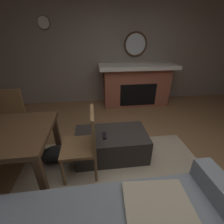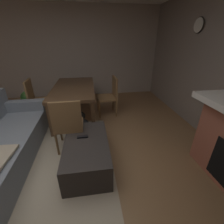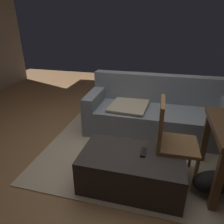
{
  "view_description": "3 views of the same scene",
  "coord_description": "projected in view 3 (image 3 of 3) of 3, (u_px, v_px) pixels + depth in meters",
  "views": [
    {
      "loc": [
        0.55,
        1.29,
        1.73
      ],
      "look_at": [
        0.28,
        -0.95,
        0.56
      ],
      "focal_mm": 24.26,
      "sensor_mm": 36.0,
      "label": 1
    },
    {
      "loc": [
        -1.4,
        -0.66,
        1.71
      ],
      "look_at": [
        0.88,
        -1.0,
        0.58
      ],
      "focal_mm": 23.88,
      "sensor_mm": 36.0,
      "label": 2
    },
    {
      "loc": [
        0.58,
        -2.32,
        1.7
      ],
      "look_at": [
        0.25,
        -1.03,
        1.09
      ],
      "focal_mm": 33.05,
      "sensor_mm": 36.0,
      "label": 3
    }
  ],
  "objects": [
    {
      "name": "ottoman_coffee_table",
      "position": [
        131.0,
        170.0,
        2.23
      ],
      "size": [
        1.08,
        0.62,
        0.41
      ],
      "primitive_type": "cube",
      "color": "#2D2826",
      "rests_on": "ground"
    },
    {
      "name": "tv_remote",
      "position": [
        143.0,
        152.0,
        2.16
      ],
      "size": [
        0.05,
        0.16,
        0.02
      ],
      "primitive_type": "cube",
      "rotation": [
        0.0,
        0.0,
        0.01
      ],
      "color": "black",
      "rests_on": "ottoman_coffee_table"
    },
    {
      "name": "couch",
      "position": [
        157.0,
        113.0,
        3.32
      ],
      "size": [
        2.23,
        0.9,
        0.87
      ],
      "color": "slate",
      "rests_on": "ground"
    },
    {
      "name": "dining_chair_west",
      "position": [
        170.0,
        136.0,
        2.25
      ],
      "size": [
        0.45,
        0.45,
        0.93
      ],
      "color": "brown",
      "rests_on": "ground"
    },
    {
      "name": "floor",
      "position": [
        114.0,
        152.0,
        2.88
      ],
      "size": [
        8.66,
        8.66,
        0.0
      ],
      "primitive_type": "plane",
      "color": "olive"
    },
    {
      "name": "area_rug",
      "position": [
        139.0,
        152.0,
        2.87
      ],
      "size": [
        2.6,
        2.0,
        0.01
      ],
      "primitive_type": "cube",
      "color": "tan",
      "rests_on": "ground"
    },
    {
      "name": "small_dog",
      "position": [
        217.0,
        180.0,
        2.1
      ],
      "size": [
        0.51,
        0.34,
        0.34
      ],
      "color": "black",
      "rests_on": "ground"
    }
  ]
}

